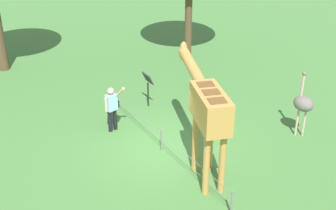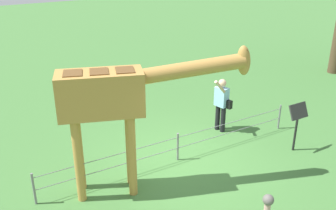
{
  "view_description": "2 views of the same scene",
  "coord_description": "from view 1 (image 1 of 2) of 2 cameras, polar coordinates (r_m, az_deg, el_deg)",
  "views": [
    {
      "loc": [
        -10.14,
        6.06,
        7.6
      ],
      "look_at": [
        -0.42,
        0.19,
        1.79
      ],
      "focal_mm": 47.14,
      "sensor_mm": 36.0,
      "label": 1
    },
    {
      "loc": [
        -4.4,
        -6.85,
        5.05
      ],
      "look_at": [
        -0.08,
        0.53,
        1.39
      ],
      "focal_mm": 40.52,
      "sensor_mm": 36.0,
      "label": 2
    }
  ],
  "objects": [
    {
      "name": "giraffe",
      "position": [
        11.87,
        4.98,
        -0.18
      ],
      "size": [
        3.93,
        1.76,
        3.15
      ],
      "color": "#BC8942",
      "rests_on": "ground_plane"
    },
    {
      "name": "visitor",
      "position": [
        14.72,
        -7.26,
        -0.19
      ],
      "size": [
        0.65,
        0.57,
        1.7
      ],
      "color": "black",
      "rests_on": "ground_plane"
    },
    {
      "name": "info_sign",
      "position": [
        16.23,
        -2.62,
        2.89
      ],
      "size": [
        0.56,
        0.21,
        1.32
      ],
      "color": "black",
      "rests_on": "ground_plane"
    },
    {
      "name": "ground_plane",
      "position": [
        14.05,
        -0.24,
        -5.64
      ],
      "size": [
        60.0,
        60.0,
        0.0
      ],
      "primitive_type": "plane",
      "color": "#427538"
    },
    {
      "name": "ostrich",
      "position": [
        14.83,
        17.1,
        0.16
      ],
      "size": [
        0.7,
        0.56,
        2.25
      ],
      "color": "#CC9E93",
      "rests_on": "ground_plane"
    },
    {
      "name": "wire_fence",
      "position": [
        13.76,
        -0.87,
        -4.43
      ],
      "size": [
        7.05,
        0.05,
        0.75
      ],
      "color": "slate",
      "rests_on": "ground_plane"
    }
  ]
}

